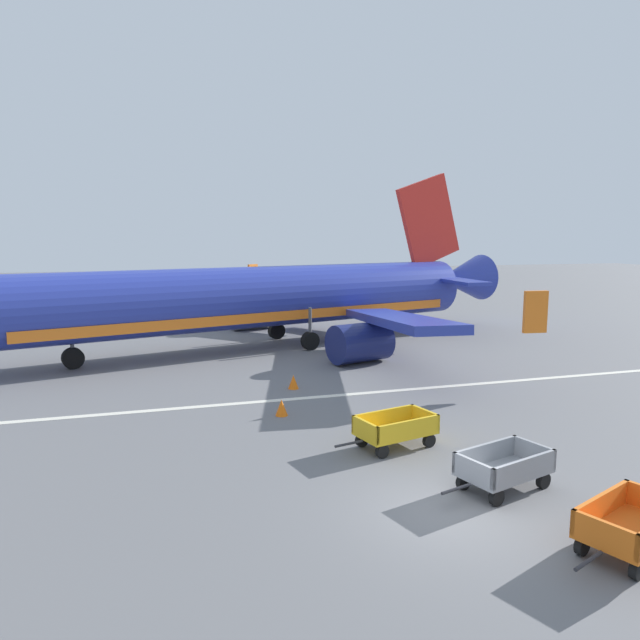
{
  "coord_description": "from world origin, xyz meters",
  "views": [
    {
      "loc": [
        -6.84,
        -11.86,
        6.76
      ],
      "look_at": [
        0.86,
        14.21,
        2.8
      ],
      "focal_mm": 32.02,
      "sensor_mm": 36.0,
      "label": 1
    }
  ],
  "objects_px": {
    "baggage_cart_third_in_row": "(504,468)",
    "traffic_cone_near_plane": "(293,382)",
    "airplane": "(271,298)",
    "baggage_cart_fourth_in_row": "(395,429)",
    "traffic_cone_mid_apron": "(282,407)",
    "baggage_cart_second_in_row": "(630,525)"
  },
  "relations": [
    {
      "from": "baggage_cart_third_in_row",
      "to": "traffic_cone_near_plane",
      "type": "distance_m",
      "value": 12.02
    },
    {
      "from": "baggage_cart_second_in_row",
      "to": "baggage_cart_third_in_row",
      "type": "relative_size",
      "value": 0.99
    },
    {
      "from": "baggage_cart_third_in_row",
      "to": "baggage_cart_fourth_in_row",
      "type": "relative_size",
      "value": 1.0
    },
    {
      "from": "baggage_cart_third_in_row",
      "to": "baggage_cart_fourth_in_row",
      "type": "height_order",
      "value": "same"
    },
    {
      "from": "baggage_cart_fourth_in_row",
      "to": "traffic_cone_near_plane",
      "type": "xyz_separation_m",
      "value": [
        -1.45,
        7.94,
        -0.29
      ]
    },
    {
      "from": "airplane",
      "to": "baggage_cart_fourth_in_row",
      "type": "distance_m",
      "value": 18.24
    },
    {
      "from": "baggage_cart_fourth_in_row",
      "to": "baggage_cart_third_in_row",
      "type": "bearing_deg",
      "value": -67.56
    },
    {
      "from": "traffic_cone_near_plane",
      "to": "baggage_cart_third_in_row",
      "type": "bearing_deg",
      "value": -75.65
    },
    {
      "from": "airplane",
      "to": "baggage_cart_second_in_row",
      "type": "bearing_deg",
      "value": -83.99
    },
    {
      "from": "baggage_cart_third_in_row",
      "to": "traffic_cone_near_plane",
      "type": "xyz_separation_m",
      "value": [
        -2.98,
        11.65,
        -0.29
      ]
    },
    {
      "from": "traffic_cone_near_plane",
      "to": "traffic_cone_mid_apron",
      "type": "relative_size",
      "value": 0.99
    },
    {
      "from": "baggage_cart_third_in_row",
      "to": "traffic_cone_near_plane",
      "type": "height_order",
      "value": "baggage_cart_third_in_row"
    },
    {
      "from": "baggage_cart_third_in_row",
      "to": "airplane",
      "type": "bearing_deg",
      "value": 94.91
    },
    {
      "from": "airplane",
      "to": "traffic_cone_near_plane",
      "type": "distance_m",
      "value": 10.56
    },
    {
      "from": "airplane",
      "to": "baggage_cart_second_in_row",
      "type": "height_order",
      "value": "airplane"
    },
    {
      "from": "baggage_cart_third_in_row",
      "to": "traffic_cone_mid_apron",
      "type": "relative_size",
      "value": 5.71
    },
    {
      "from": "airplane",
      "to": "traffic_cone_near_plane",
      "type": "bearing_deg",
      "value": -96.25
    },
    {
      "from": "baggage_cart_fourth_in_row",
      "to": "airplane",
      "type": "bearing_deg",
      "value": 91.07
    },
    {
      "from": "airplane",
      "to": "baggage_cart_fourth_in_row",
      "type": "height_order",
      "value": "airplane"
    },
    {
      "from": "baggage_cart_fourth_in_row",
      "to": "traffic_cone_near_plane",
      "type": "bearing_deg",
      "value": 100.34
    },
    {
      "from": "traffic_cone_mid_apron",
      "to": "airplane",
      "type": "bearing_deg",
      "value": 79.83
    },
    {
      "from": "airplane",
      "to": "traffic_cone_mid_apron",
      "type": "distance_m",
      "value": 14.29
    }
  ]
}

